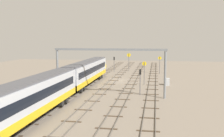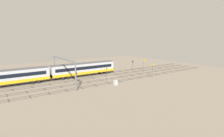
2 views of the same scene
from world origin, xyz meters
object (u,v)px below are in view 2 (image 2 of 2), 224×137
Objects in this scene: train at (52,73)px; speed_sign_mid_trackside at (144,63)px; speed_sign_near_foreground at (152,68)px; signal_light_trackside_approach at (133,64)px; overhead_gantry at (63,64)px; speed_sign_far_trackside at (107,72)px; relay_cabinet at (116,83)px; signal_light_trackside_departure at (76,77)px.

train is 36.42m from speed_sign_mid_trackside.
signal_light_trackside_approach is (1.97, 12.83, -0.24)m from speed_sign_near_foreground.
overhead_gantry is 3.91× the size of speed_sign_near_foreground.
speed_sign_near_foreground is 12.99m from signal_light_trackside_approach.
speed_sign_mid_trackside is (35.91, -6.02, 0.88)m from train.
overhead_gantry is 13.54m from speed_sign_far_trackside.
speed_sign_near_foreground is at bearing -98.73° from signal_light_trackside_approach.
signal_light_trackside_approach is (-2.44, 3.98, -0.69)m from speed_sign_mid_trackside.
speed_sign_mid_trackside is (4.41, 8.86, 0.45)m from speed_sign_near_foreground.
speed_sign_near_foreground is at bearing 4.72° from relay_cabinet.
train is 11.91m from signal_light_trackside_departure.
speed_sign_mid_trackside is at bearing 25.18° from relay_cabinet.
overhead_gantry reaches higher than speed_sign_far_trackside.
signal_light_trackside_approach is 0.98× the size of signal_light_trackside_departure.
relay_cabinet is at bearing -49.37° from train.
relay_cabinet is (-19.47, -14.28, -2.12)m from signal_light_trackside_approach.
signal_light_trackside_departure is (3.79, -11.29, 0.23)m from train.
overhead_gantry is at bearing 140.70° from relay_cabinet.
relay_cabinet is at bearing -26.24° from signal_light_trackside_departure.
signal_light_trackside_departure reaches higher than signal_light_trackside_approach.
speed_sign_mid_trackside reaches higher than relay_cabinet.
train is at bearing 106.21° from overhead_gantry.
train is at bearing 176.51° from signal_light_trackside_approach.
train is at bearing 108.58° from signal_light_trackside_departure.
overhead_gantry is at bearing 111.56° from signal_light_trackside_departure.
signal_light_trackside_departure is at bearing -170.68° from speed_sign_mid_trackside.
speed_sign_far_trackside is 10.24m from signal_light_trackside_departure.
signal_light_trackside_approach is 24.23m from relay_cabinet.
speed_sign_near_foreground is (29.64, -8.50, -2.95)m from overhead_gantry.
speed_sign_near_foreground is 0.90× the size of speed_sign_mid_trackside.
speed_sign_far_trackside reaches higher than relay_cabinet.
overhead_gantry is 30.98m from speed_sign_near_foreground.
speed_sign_mid_trackside is at bearing -58.47° from signal_light_trackside_approach.
speed_sign_near_foreground is (31.50, -14.87, 0.43)m from train.
speed_sign_far_trackside is at bearing 89.59° from relay_cabinet.
signal_light_trackside_departure is (-29.67, -9.25, 0.04)m from signal_light_trackside_approach.
speed_sign_near_foreground is 0.99× the size of speed_sign_far_trackside.
signal_light_trackside_departure is (-27.70, 3.59, -0.20)m from speed_sign_near_foreground.
train is 10.51× the size of speed_sign_far_trackside.
overhead_gantry is 3.52× the size of speed_sign_mid_trackside.
overhead_gantry is at bearing -73.79° from train.
speed_sign_mid_trackside is 32.55m from signal_light_trackside_departure.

